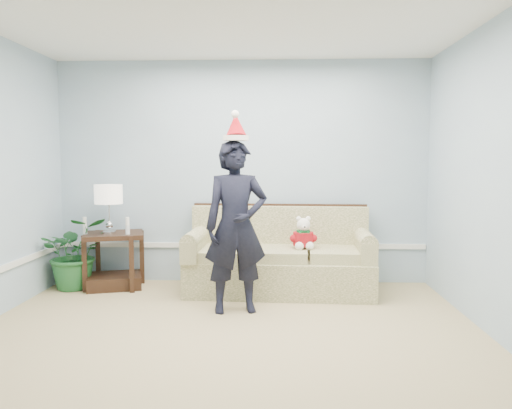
{
  "coord_description": "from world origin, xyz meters",
  "views": [
    {
      "loc": [
        0.42,
        -3.59,
        1.5
      ],
      "look_at": [
        0.21,
        1.55,
        1.04
      ],
      "focal_mm": 35.0,
      "sensor_mm": 36.0,
      "label": 1
    }
  ],
  "objects_px": {
    "table_lamp": "(108,196)",
    "sofa": "(279,261)",
    "man": "(236,227)",
    "side_table": "(114,266)",
    "houseplant": "(75,253)",
    "teddy_bear": "(303,237)"
  },
  "relations": [
    {
      "from": "table_lamp",
      "to": "sofa",
      "type": "bearing_deg",
      "value": -0.37
    },
    {
      "from": "table_lamp",
      "to": "man",
      "type": "distance_m",
      "value": 1.76
    },
    {
      "from": "side_table",
      "to": "teddy_bear",
      "type": "height_order",
      "value": "teddy_bear"
    },
    {
      "from": "table_lamp",
      "to": "man",
      "type": "xyz_separation_m",
      "value": [
        1.54,
        -0.82,
        -0.23
      ]
    },
    {
      "from": "sofa",
      "to": "side_table",
      "type": "xyz_separation_m",
      "value": [
        -1.94,
        0.06,
        -0.09
      ]
    },
    {
      "from": "sofa",
      "to": "houseplant",
      "type": "height_order",
      "value": "sofa"
    },
    {
      "from": "teddy_bear",
      "to": "houseplant",
      "type": "bearing_deg",
      "value": 171.49
    },
    {
      "from": "sofa",
      "to": "table_lamp",
      "type": "height_order",
      "value": "table_lamp"
    },
    {
      "from": "man",
      "to": "side_table",
      "type": "bearing_deg",
      "value": 137.84
    },
    {
      "from": "sofa",
      "to": "houseplant",
      "type": "xyz_separation_m",
      "value": [
        -2.39,
        0.01,
        0.08
      ]
    },
    {
      "from": "teddy_bear",
      "to": "man",
      "type": "bearing_deg",
      "value": -141.21
    },
    {
      "from": "side_table",
      "to": "man",
      "type": "height_order",
      "value": "man"
    },
    {
      "from": "table_lamp",
      "to": "houseplant",
      "type": "xyz_separation_m",
      "value": [
        -0.41,
        -0.0,
        -0.66
      ]
    },
    {
      "from": "side_table",
      "to": "teddy_bear",
      "type": "xyz_separation_m",
      "value": [
        2.21,
        -0.18,
        0.39
      ]
    },
    {
      "from": "houseplant",
      "to": "side_table",
      "type": "bearing_deg",
      "value": 6.67
    },
    {
      "from": "table_lamp",
      "to": "man",
      "type": "height_order",
      "value": "man"
    },
    {
      "from": "side_table",
      "to": "table_lamp",
      "type": "relative_size",
      "value": 1.42
    },
    {
      "from": "man",
      "to": "teddy_bear",
      "type": "bearing_deg",
      "value": 32.21
    },
    {
      "from": "man",
      "to": "table_lamp",
      "type": "bearing_deg",
      "value": 139.75
    },
    {
      "from": "side_table",
      "to": "table_lamp",
      "type": "distance_m",
      "value": 0.83
    },
    {
      "from": "sofa",
      "to": "man",
      "type": "relative_size",
      "value": 1.25
    },
    {
      "from": "houseplant",
      "to": "man",
      "type": "distance_m",
      "value": 2.16
    }
  ]
}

